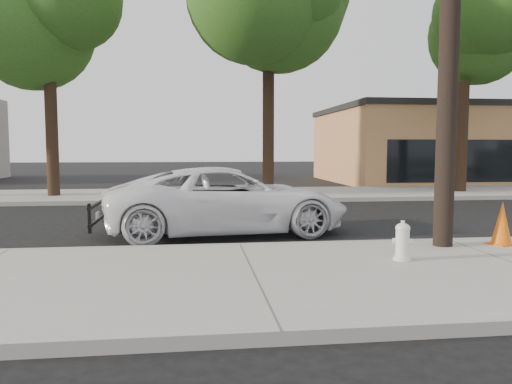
# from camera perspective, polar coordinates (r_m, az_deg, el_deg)

# --- Properties ---
(ground) EXTENTS (120.00, 120.00, 0.00)m
(ground) POSITION_cam_1_polar(r_m,az_deg,el_deg) (11.23, -2.85, -4.67)
(ground) COLOR black
(ground) RESTS_ON ground
(near_sidewalk) EXTENTS (90.00, 4.40, 0.15)m
(near_sidewalk) POSITION_cam_1_polar(r_m,az_deg,el_deg) (7.03, -0.22, -9.93)
(near_sidewalk) COLOR gray
(near_sidewalk) RESTS_ON ground
(far_sidewalk) EXTENTS (90.00, 5.00, 0.15)m
(far_sidewalk) POSITION_cam_1_polar(r_m,az_deg,el_deg) (19.64, -4.68, -0.31)
(far_sidewalk) COLOR gray
(far_sidewalk) RESTS_ON ground
(curb_near) EXTENTS (90.00, 0.12, 0.16)m
(curb_near) POSITION_cam_1_polar(r_m,az_deg,el_deg) (9.16, -1.87, -6.41)
(curb_near) COLOR #9E9B93
(curb_near) RESTS_ON ground
(building_main) EXTENTS (18.00, 10.00, 4.00)m
(building_main) POSITION_cam_1_polar(r_m,az_deg,el_deg) (31.84, 24.88, 4.74)
(building_main) COLOR #B46E4B
(building_main) RESTS_ON ground
(tree_b) EXTENTS (4.34, 4.20, 8.45)m
(tree_b) POSITION_cam_1_polar(r_m,az_deg,el_deg) (20.20, -22.23, 16.82)
(tree_b) COLOR black
(tree_b) RESTS_ON far_sidewalk
(tree_c) EXTENTS (4.96, 4.80, 9.55)m
(tree_c) POSITION_cam_1_polar(r_m,az_deg,el_deg) (19.58, 2.18, 19.86)
(tree_c) COLOR black
(tree_c) RESTS_ON far_sidewalk
(tree_d) EXTENTS (4.50, 4.35, 8.75)m
(tree_d) POSITION_cam_1_polar(r_m,az_deg,el_deg) (22.41, 23.49, 16.12)
(tree_d) COLOR black
(tree_d) RESTS_ON far_sidewalk
(police_cruiser) EXTENTS (5.59, 3.12, 1.48)m
(police_cruiser) POSITION_cam_1_polar(r_m,az_deg,el_deg) (11.05, -3.29, -0.97)
(police_cruiser) COLOR white
(police_cruiser) RESTS_ON ground
(fire_hydrant) EXTENTS (0.31, 0.28, 0.58)m
(fire_hydrant) POSITION_cam_1_polar(r_m,az_deg,el_deg) (8.13, 16.39, -5.52)
(fire_hydrant) COLOR white
(fire_hydrant) RESTS_ON near_sidewalk
(traffic_cone) EXTENTS (0.51, 0.51, 0.79)m
(traffic_cone) POSITION_cam_1_polar(r_m,az_deg,el_deg) (10.07, 26.29, -3.26)
(traffic_cone) COLOR orange
(traffic_cone) RESTS_ON near_sidewalk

